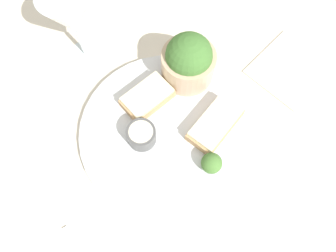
{
  "coord_description": "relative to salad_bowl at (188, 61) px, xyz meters",
  "views": [
    {
      "loc": [
        0.13,
        0.16,
        0.55
      ],
      "look_at": [
        0.0,
        0.0,
        0.03
      ],
      "focal_mm": 35.0,
      "sensor_mm": 36.0,
      "label": 1
    }
  ],
  "objects": [
    {
      "name": "cheese_toast_far",
      "position": [
        0.09,
        -0.0,
        -0.03
      ],
      "size": [
        0.09,
        0.06,
        0.03
      ],
      "color": "tan",
      "rests_on": "dinner_plate"
    },
    {
      "name": "garnish",
      "position": [
        0.09,
        0.16,
        -0.03
      ],
      "size": [
        0.03,
        0.03,
        0.03
      ],
      "color": "#477533",
      "rests_on": "dinner_plate"
    },
    {
      "name": "cheese_toast_near",
      "position": [
        0.03,
        0.11,
        -0.03
      ],
      "size": [
        0.11,
        0.07,
        0.03
      ],
      "color": "tan",
      "rests_on": "dinner_plate"
    },
    {
      "name": "ground_plane",
      "position": [
        0.1,
        0.06,
        -0.06
      ],
      "size": [
        4.0,
        4.0,
        0.0
      ],
      "primitive_type": "plane",
      "color": "beige"
    },
    {
      "name": "sauce_ramekin",
      "position": [
        0.14,
        0.05,
        -0.03
      ],
      "size": [
        0.05,
        0.05,
        0.03
      ],
      "color": "#4C4C4C",
      "rests_on": "dinner_plate"
    },
    {
      "name": "dinner_plate",
      "position": [
        0.1,
        0.06,
        -0.05
      ],
      "size": [
        0.31,
        0.31,
        0.01
      ],
      "color": "silver",
      "rests_on": "ground_plane"
    },
    {
      "name": "salad_bowl",
      "position": [
        0.0,
        0.0,
        0.0
      ],
      "size": [
        0.1,
        0.1,
        0.1
      ],
      "color": "tan",
      "rests_on": "dinner_plate"
    },
    {
      "name": "napkin",
      "position": [
        -0.16,
        0.11,
        -0.06
      ],
      "size": [
        0.15,
        0.13,
        0.01
      ],
      "color": "beige",
      "rests_on": "ground_plane"
    },
    {
      "name": "wine_glass",
      "position": [
        0.12,
        -0.17,
        0.05
      ],
      "size": [
        0.09,
        0.09,
        0.15
      ],
      "color": "silver",
      "rests_on": "ground_plane"
    }
  ]
}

